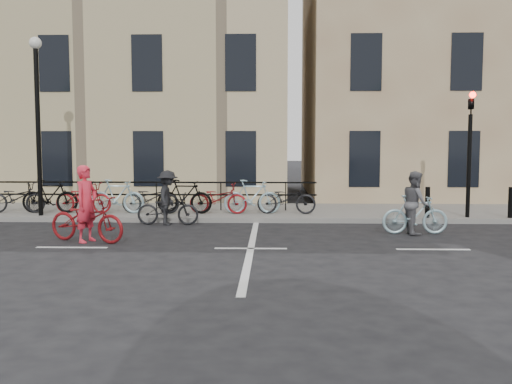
{
  "coord_description": "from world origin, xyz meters",
  "views": [
    {
      "loc": [
        0.48,
        -12.43,
        2.35
      ],
      "look_at": [
        0.06,
        1.82,
        1.1
      ],
      "focal_mm": 40.0,
      "sensor_mm": 36.0,
      "label": 1
    }
  ],
  "objects_px": {
    "cyclist_pink": "(87,216)",
    "cyclist_grey": "(415,209)",
    "traffic_light": "(470,139)",
    "lamp_post": "(37,104)",
    "cyclist_dark": "(168,203)"
  },
  "relations": [
    {
      "from": "cyclist_pink",
      "to": "cyclist_grey",
      "type": "distance_m",
      "value": 8.13
    },
    {
      "from": "traffic_light",
      "to": "lamp_post",
      "type": "distance_m",
      "value": 12.74
    },
    {
      "from": "lamp_post",
      "to": "cyclist_dark",
      "type": "distance_m",
      "value": 5.0
    },
    {
      "from": "cyclist_grey",
      "to": "cyclist_pink",
      "type": "bearing_deg",
      "value": 98.45
    },
    {
      "from": "lamp_post",
      "to": "cyclist_pink",
      "type": "xyz_separation_m",
      "value": [
        2.61,
        -3.65,
        -2.86
      ]
    },
    {
      "from": "cyclist_pink",
      "to": "cyclist_dark",
      "type": "xyz_separation_m",
      "value": [
        1.39,
        2.83,
        -0.02
      ]
    },
    {
      "from": "traffic_light",
      "to": "cyclist_dark",
      "type": "relative_size",
      "value": 2.23
    },
    {
      "from": "cyclist_grey",
      "to": "traffic_light",
      "type": "bearing_deg",
      "value": -44.48
    },
    {
      "from": "traffic_light",
      "to": "cyclist_pink",
      "type": "xyz_separation_m",
      "value": [
        -10.09,
        -3.59,
        -1.83
      ]
    },
    {
      "from": "traffic_light",
      "to": "cyclist_pink",
      "type": "relative_size",
      "value": 1.81
    },
    {
      "from": "cyclist_pink",
      "to": "cyclist_grey",
      "type": "relative_size",
      "value": 1.28
    },
    {
      "from": "cyclist_pink",
      "to": "cyclist_grey",
      "type": "bearing_deg",
      "value": -60.26
    },
    {
      "from": "lamp_post",
      "to": "cyclist_grey",
      "type": "xyz_separation_m",
      "value": [
        10.62,
        -2.28,
        -2.83
      ]
    },
    {
      "from": "cyclist_grey",
      "to": "cyclist_dark",
      "type": "xyz_separation_m",
      "value": [
        -6.62,
        1.45,
        -0.04
      ]
    },
    {
      "from": "traffic_light",
      "to": "cyclist_grey",
      "type": "bearing_deg",
      "value": -133.19
    }
  ]
}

